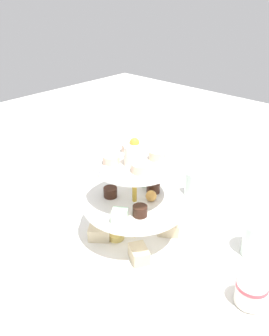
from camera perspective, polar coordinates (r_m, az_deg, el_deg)
ground_plane at (r=0.84m, az=0.00°, el=-11.23°), size 2.40×2.40×0.00m
tiered_serving_stand at (r=0.79m, az=-0.02°, el=-6.67°), size 0.27×0.27×0.25m
water_glass_tall_right at (r=0.74m, az=-18.87°, el=-13.13°), size 0.07×0.07×0.13m
water_glass_short_left at (r=0.82m, az=18.94°, el=-10.67°), size 0.06×0.06×0.08m
teacup_with_saucer at (r=0.72m, az=17.88°, el=-18.47°), size 0.09×0.09×0.05m
butter_knife_left at (r=1.06m, az=-10.90°, el=-2.67°), size 0.17×0.02×0.00m
water_glass_mid_back at (r=0.98m, az=9.71°, el=-2.76°), size 0.06×0.06×0.08m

